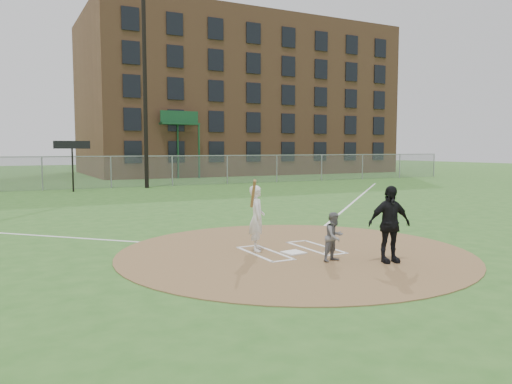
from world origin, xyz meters
name	(u,v)px	position (x,y,z in m)	size (l,w,h in m)	color
ground	(294,252)	(0.00, 0.00, 0.00)	(140.00, 140.00, 0.00)	#306321
dirt_circle	(294,252)	(0.00, 0.00, 0.01)	(8.40, 8.40, 0.02)	olive
home_plate	(294,252)	(-0.11, -0.16, 0.04)	(0.46, 0.46, 0.03)	white
foul_line_first	(356,200)	(9.00, 9.00, 0.01)	(0.10, 24.00, 0.01)	white
catcher	(334,237)	(0.25, -1.26, 0.56)	(0.52, 0.41, 1.08)	slate
umpire	(389,224)	(1.24, -1.90, 0.86)	(0.98, 0.41, 1.67)	black
batters_boxes	(291,250)	(0.00, 0.15, 0.03)	(2.08, 1.88, 0.01)	white
batter_at_plate	(257,218)	(-0.76, 0.48, 0.82)	(0.72, 1.04, 1.78)	white
outfield_fence	(111,172)	(0.00, 22.00, 1.02)	(56.08, 0.08, 2.03)	slate
brick_warehouse	(235,101)	(16.00, 37.96, 7.50)	(30.00, 17.17, 15.00)	brown
light_pole	(145,82)	(2.00, 21.00, 6.61)	(1.20, 0.30, 12.22)	black
scoreboard_sign	(72,150)	(-2.50, 20.20, 2.39)	(2.00, 0.10, 2.93)	black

